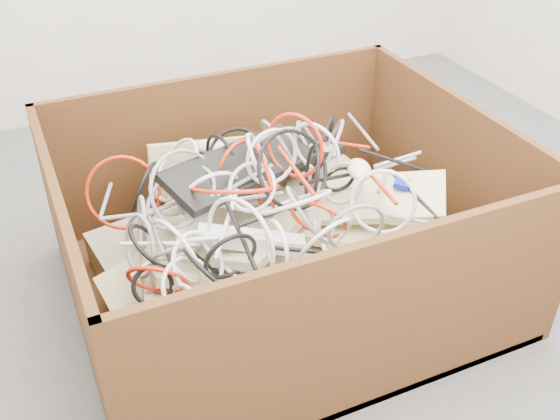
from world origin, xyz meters
name	(u,v)px	position (x,y,z in m)	size (l,w,h in m)	color
ground	(335,260)	(0.00, 0.00, 0.00)	(3.00, 3.00, 0.00)	#4F4F51
cardboard_box	(277,257)	(-0.25, -0.06, 0.14)	(1.27, 1.06, 0.57)	#36210D
keyboard_pile	(285,217)	(-0.21, -0.04, 0.27)	(1.07, 0.81, 0.40)	beige
mice_scatter	(293,201)	(-0.21, -0.09, 0.35)	(0.72, 0.78, 0.21)	beige
power_strip_left	(208,198)	(-0.44, 0.02, 0.36)	(0.33, 0.06, 0.04)	white
power_strip_right	(251,240)	(-0.39, -0.21, 0.35)	(0.29, 0.06, 0.04)	white
vga_plug	(402,184)	(0.12, -0.16, 0.37)	(0.04, 0.04, 0.02)	#0C14BF
cable_tangle	(247,196)	(-0.35, -0.08, 0.41)	(1.12, 0.87, 0.44)	gray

